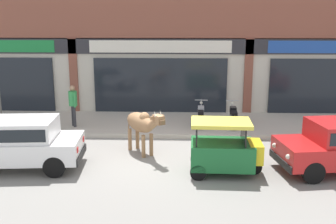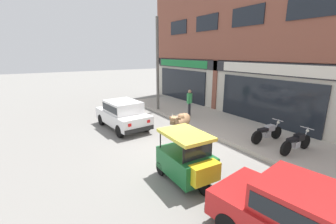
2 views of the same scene
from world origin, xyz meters
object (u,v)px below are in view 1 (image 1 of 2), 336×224
at_px(car_1, 20,141).
at_px(pedestrian, 73,101).
at_px(cow, 142,123).
at_px(motorcycle_1, 233,116).
at_px(auto_rickshaw, 225,151).
at_px(motorcycle_0, 201,115).

height_order(car_1, pedestrian, pedestrian).
distance_m(cow, motorcycle_1, 4.44).
xyz_separation_m(cow, car_1, (-3.36, -1.38, -0.19)).
height_order(car_1, auto_rickshaw, auto_rickshaw).
distance_m(cow, car_1, 3.63).
bearing_deg(pedestrian, motorcycle_1, 3.53).
distance_m(cow, pedestrian, 3.89).
relative_size(auto_rickshaw, motorcycle_0, 1.11).
height_order(auto_rickshaw, motorcycle_1, auto_rickshaw).
bearing_deg(pedestrian, cow, -41.84).
bearing_deg(car_1, cow, 22.30).
bearing_deg(motorcycle_1, pedestrian, -176.47).
relative_size(cow, pedestrian, 1.15).
distance_m(car_1, pedestrian, 4.01).
xyz_separation_m(cow, motorcycle_0, (2.01, 3.01, -0.46)).
xyz_separation_m(cow, motorcycle_1, (3.27, 2.97, -0.46)).
height_order(cow, motorcycle_0, cow).
relative_size(motorcycle_0, pedestrian, 1.13).
distance_m(car_1, motorcycle_1, 7.93).
bearing_deg(motorcycle_1, cow, -137.71).
relative_size(car_1, motorcycle_0, 2.05).
xyz_separation_m(motorcycle_0, pedestrian, (-4.90, -0.42, 0.60)).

